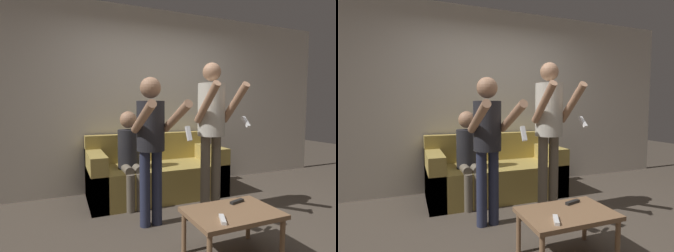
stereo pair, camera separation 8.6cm
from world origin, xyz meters
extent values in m
plane|color=#4C4238|center=(0.00, 0.00, 0.00)|extent=(14.00, 14.00, 0.00)
cube|color=silver|center=(0.00, 1.80, 1.35)|extent=(6.40, 0.06, 2.70)
cube|color=#AD9347|center=(-0.13, 1.32, 0.22)|extent=(1.84, 0.82, 0.45)
cube|color=#AD9347|center=(-0.13, 1.65, 0.65)|extent=(1.84, 0.16, 0.40)
cube|color=#AD9347|center=(-0.95, 1.32, 0.33)|extent=(0.20, 0.82, 0.67)
cube|color=#AD9347|center=(0.69, 1.32, 0.33)|extent=(0.20, 0.82, 0.67)
cylinder|color=#282D47|center=(-0.55, 0.50, 0.40)|extent=(0.11, 0.11, 0.79)
cylinder|color=#282D47|center=(-0.42, 0.50, 0.40)|extent=(0.11, 0.11, 0.79)
cylinder|color=#232328|center=(-0.49, 0.50, 1.05)|extent=(0.29, 0.29, 0.51)
sphere|color=#A87A5B|center=(-0.49, 0.50, 1.43)|extent=(0.21, 0.21, 0.21)
cylinder|color=#A87A5B|center=(-0.65, 0.23, 1.14)|extent=(0.08, 0.57, 0.33)
cylinder|color=#A87A5B|center=(-0.32, 0.23, 1.14)|extent=(0.08, 0.57, 0.33)
cube|color=white|center=(-0.32, -0.03, 1.01)|extent=(0.04, 0.08, 0.13)
cylinder|color=#6B6051|center=(0.16, 0.50, 0.46)|extent=(0.11, 0.11, 0.91)
cylinder|color=#6B6051|center=(0.30, 0.50, 0.46)|extent=(0.11, 0.11, 0.91)
cylinder|color=beige|center=(0.23, 0.50, 1.21)|extent=(0.30, 0.30, 0.58)
sphere|color=#A87A5B|center=(0.23, 0.50, 1.63)|extent=(0.20, 0.20, 0.20)
cylinder|color=#A87A5B|center=(0.06, 0.31, 1.28)|extent=(0.08, 0.44, 0.44)
cylinder|color=#A87A5B|center=(0.40, 0.31, 1.28)|extent=(0.08, 0.44, 0.44)
cube|color=white|center=(0.40, 0.12, 1.09)|extent=(0.04, 0.11, 0.11)
cylinder|color=#6B6051|center=(-0.60, 0.93, 0.22)|extent=(0.11, 0.11, 0.45)
cylinder|color=#6B6051|center=(-0.48, 0.93, 0.22)|extent=(0.11, 0.11, 0.45)
cylinder|color=#6B6051|center=(-0.60, 1.09, 0.47)|extent=(0.11, 0.32, 0.11)
cylinder|color=#6B6051|center=(-0.48, 1.09, 0.47)|extent=(0.11, 0.32, 0.11)
cylinder|color=#232328|center=(-0.54, 1.25, 0.70)|extent=(0.27, 0.27, 0.50)
sphere|color=#A87A5B|center=(-0.54, 1.25, 1.07)|extent=(0.21, 0.21, 0.21)
cube|color=#846042|center=(-0.06, -0.31, 0.38)|extent=(0.75, 0.49, 0.04)
cylinder|color=#846042|center=(0.27, -0.52, 0.18)|extent=(0.04, 0.04, 0.36)
cylinder|color=#846042|center=(-0.40, -0.10, 0.18)|extent=(0.04, 0.04, 0.36)
cylinder|color=#846042|center=(0.27, -0.10, 0.18)|extent=(0.04, 0.04, 0.36)
cube|color=white|center=(-0.24, -0.44, 0.41)|extent=(0.10, 0.15, 0.02)
cube|color=black|center=(0.08, -0.18, 0.41)|extent=(0.15, 0.07, 0.02)
camera|label=1|loc=(-1.33, -2.03, 1.25)|focal=28.00mm
camera|label=2|loc=(-1.25, -2.06, 1.25)|focal=28.00mm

